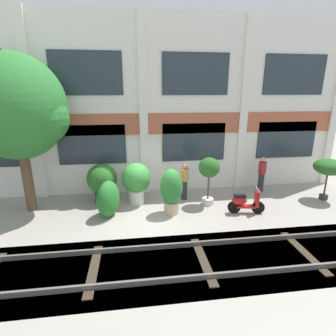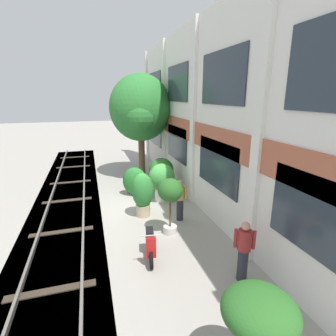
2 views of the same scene
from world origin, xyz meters
TOP-DOWN VIEW (x-y plane):
  - ground_plane at (0.00, 0.00)m, footprint 80.00×80.00m
  - apartment_facade at (-0.00, 2.66)m, footprint 18.21×0.64m
  - rail_tracks at (-0.00, -3.00)m, footprint 25.85×2.80m
  - broadleaf_tree at (-4.50, 1.03)m, footprint 3.61×3.44m
  - potted_plant_stone_basin at (-0.42, 1.11)m, footprint 1.17×1.17m
  - potted_plant_fluted_column at (0.86, -0.01)m, footprint 0.84×0.84m
  - potted_plant_terracotta_small at (2.46, 0.61)m, footprint 0.83×0.83m
  - potted_plant_ribbed_drum at (-1.81, 1.47)m, footprint 1.22×1.22m
  - potted_plant_low_pan at (7.53, 0.46)m, footprint 1.19×1.19m
  - scooter_near_curb at (3.61, -0.36)m, footprint 1.38×0.54m
  - resident_by_doorway at (1.60, 1.26)m, footprint 0.35×0.45m
  - resident_watching_tracks at (5.26, 1.68)m, footprint 0.34×0.48m
  - topiary_hedge at (-1.46, 0.08)m, footprint 1.10×1.35m

SIDE VIEW (x-z plane):
  - rail_tracks at x=0.00m, z-range -0.35..0.08m
  - ground_plane at x=0.00m, z-range 0.00..0.00m
  - scooter_near_curb at x=3.61m, z-range -0.05..0.93m
  - topiary_hedge at x=-1.46m, z-range 0.00..1.36m
  - resident_by_doorway at x=1.60m, z-range 0.06..1.64m
  - resident_watching_tracks at x=5.26m, z-range 0.06..1.70m
  - potted_plant_ribbed_drum at x=-1.81m, z-range 0.11..1.74m
  - potted_plant_fluted_column at x=0.86m, z-range 0.12..1.88m
  - potted_plant_stone_basin at x=-0.42m, z-range 0.15..1.86m
  - potted_plant_low_pan at x=7.53m, z-range 0.52..2.29m
  - potted_plant_terracotta_small at x=2.46m, z-range 0.45..2.42m
  - apartment_facade at x=0.00m, z-range -0.01..7.51m
  - broadleaf_tree at x=-4.50m, z-range 0.93..6.71m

